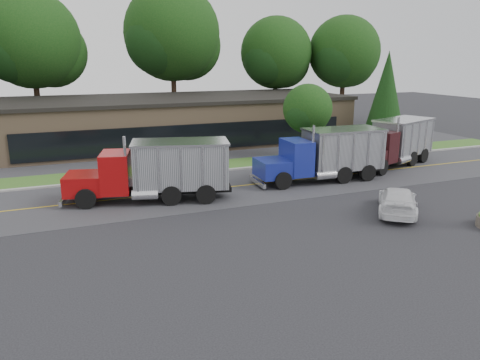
% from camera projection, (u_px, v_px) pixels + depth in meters
% --- Properties ---
extents(ground, '(140.00, 140.00, 0.00)m').
position_uv_depth(ground, '(278.00, 240.00, 20.91)').
color(ground, '#333339').
rests_on(ground, ground).
extents(road, '(60.00, 8.00, 0.02)m').
position_uv_depth(road, '(213.00, 189.00, 28.98)').
color(road, '#49494E').
rests_on(road, ground).
extents(center_line, '(60.00, 0.12, 0.01)m').
position_uv_depth(center_line, '(213.00, 189.00, 28.98)').
color(center_line, gold).
rests_on(center_line, ground).
extents(curb, '(60.00, 0.30, 0.12)m').
position_uv_depth(curb, '(194.00, 174.00, 32.74)').
color(curb, '#9E9E99').
rests_on(curb, ground).
extents(grass_verge, '(60.00, 3.40, 0.03)m').
position_uv_depth(grass_verge, '(187.00, 168.00, 34.36)').
color(grass_verge, '#306322').
rests_on(grass_verge, ground).
extents(far_parking, '(60.00, 7.00, 0.02)m').
position_uv_depth(far_parking, '(170.00, 155.00, 38.84)').
color(far_parking, '#49494E').
rests_on(far_parking, ground).
extents(strip_mall, '(32.00, 12.00, 4.00)m').
position_uv_depth(strip_mall, '(175.00, 121.00, 44.43)').
color(strip_mall, '#987B5D').
rests_on(strip_mall, ground).
extents(tree_far_b, '(9.98, 9.40, 14.24)m').
position_uv_depth(tree_far_b, '(33.00, 45.00, 45.62)').
color(tree_far_b, '#382619').
rests_on(tree_far_b, ground).
extents(tree_far_c, '(10.93, 10.29, 15.59)m').
position_uv_depth(tree_far_c, '(173.00, 37.00, 50.48)').
color(tree_far_c, '#382619').
rests_on(tree_far_c, ground).
extents(tree_far_d, '(8.77, 8.26, 12.51)m').
position_uv_depth(tree_far_d, '(277.00, 56.00, 54.39)').
color(tree_far_d, '#382619').
rests_on(tree_far_d, ground).
extents(tree_far_e, '(8.91, 8.38, 12.70)m').
position_uv_depth(tree_far_e, '(345.00, 55.00, 55.46)').
color(tree_far_e, '#382619').
rests_on(tree_far_e, ground).
extents(evergreen_right, '(3.75, 3.75, 8.52)m').
position_uv_depth(evergreen_right, '(386.00, 93.00, 43.09)').
color(evergreen_right, '#382619').
rests_on(evergreen_right, ground).
extents(tree_verge, '(4.15, 3.91, 5.92)m').
position_uv_depth(tree_verge, '(308.00, 111.00, 37.08)').
color(tree_verge, '#382619').
rests_on(tree_verge, ground).
extents(dump_truck_red, '(9.37, 4.60, 3.36)m').
position_uv_depth(dump_truck_red, '(158.00, 169.00, 26.34)').
color(dump_truck_red, black).
rests_on(dump_truck_red, ground).
extents(dump_truck_blue, '(8.74, 3.00, 3.36)m').
position_uv_depth(dump_truck_blue, '(327.00, 153.00, 30.62)').
color(dump_truck_blue, black).
rests_on(dump_truck_blue, ground).
extents(dump_truck_maroon, '(8.59, 5.20, 3.36)m').
position_uv_depth(dump_truck_maroon, '(395.00, 141.00, 35.00)').
color(dump_truck_maroon, black).
rests_on(dump_truck_maroon, ground).
extents(rally_car, '(4.34, 4.78, 1.34)m').
position_uv_depth(rally_car, '(398.00, 200.00, 24.41)').
color(rally_car, white).
rests_on(rally_car, ground).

